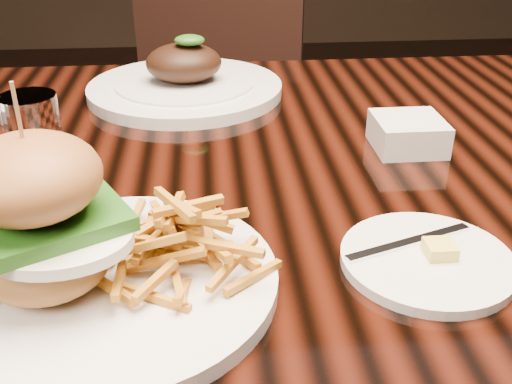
{
  "coord_description": "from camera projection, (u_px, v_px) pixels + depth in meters",
  "views": [
    {
      "loc": [
        -0.04,
        -0.65,
        1.06
      ],
      "look_at": [
        0.01,
        -0.18,
        0.81
      ],
      "focal_mm": 42.0,
      "sensor_mm": 36.0,
      "label": 1
    }
  ],
  "objects": [
    {
      "name": "dining_table",
      "position": [
        239.0,
        221.0,
        0.76
      ],
      "size": [
        1.6,
        0.9,
        0.75
      ],
      "color": "black",
      "rests_on": "ground"
    },
    {
      "name": "burger_plate",
      "position": [
        103.0,
        242.0,
        0.49
      ],
      "size": [
        0.28,
        0.28,
        0.19
      ],
      "rotation": [
        0.0,
        0.0,
        0.29
      ],
      "color": "silver",
      "rests_on": "dining_table"
    },
    {
      "name": "side_saucer",
      "position": [
        427.0,
        259.0,
        0.54
      ],
      "size": [
        0.16,
        0.16,
        0.02
      ],
      "rotation": [
        0.0,
        0.0,
        -0.18
      ],
      "color": "silver",
      "rests_on": "dining_table"
    },
    {
      "name": "ramekin",
      "position": [
        408.0,
        133.0,
        0.76
      ],
      "size": [
        0.09,
        0.09,
        0.04
      ],
      "primitive_type": "cube",
      "rotation": [
        0.0,
        0.0,
        -0.03
      ],
      "color": "silver",
      "rests_on": "dining_table"
    },
    {
      "name": "water_tumbler",
      "position": [
        33.0,
        132.0,
        0.7
      ],
      "size": [
        0.07,
        0.07,
        0.09
      ],
      "primitive_type": "cylinder",
      "color": "white",
      "rests_on": "dining_table"
    },
    {
      "name": "far_dish",
      "position": [
        185.0,
        83.0,
        0.95
      ],
      "size": [
        0.31,
        0.31,
        0.1
      ],
      "rotation": [
        0.0,
        0.0,
        0.17
      ],
      "color": "silver",
      "rests_on": "dining_table"
    },
    {
      "name": "chair_far",
      "position": [
        211.0,
        94.0,
        1.6
      ],
      "size": [
        0.56,
        0.56,
        0.95
      ],
      "rotation": [
        0.0,
        0.0,
        -0.23
      ],
      "color": "black",
      "rests_on": "ground"
    }
  ]
}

